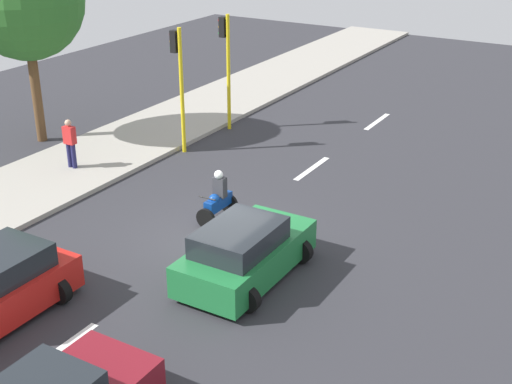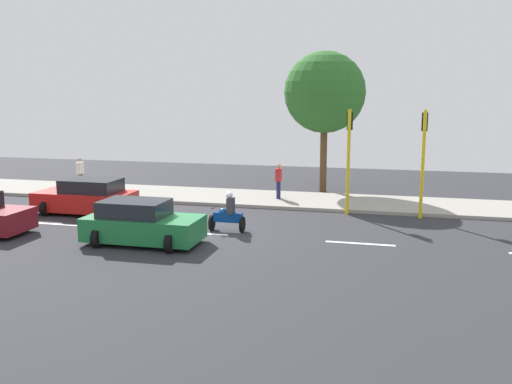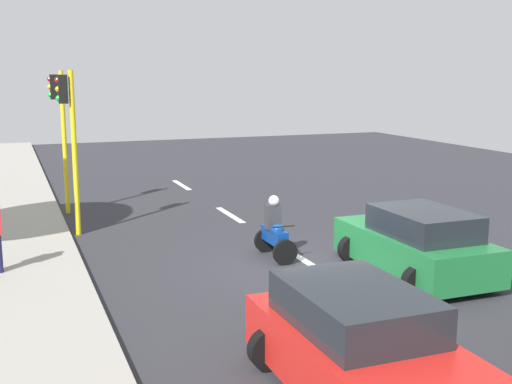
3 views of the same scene
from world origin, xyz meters
name	(u,v)px [view 2 (image 2 of 3)]	position (x,y,z in m)	size (l,w,h in m)	color
ground_plane	(197,235)	(0.00, 0.00, -0.05)	(40.00, 60.00, 0.10)	#2D2D33
sidewalk	(246,198)	(7.00, 0.00, 0.07)	(4.00, 60.00, 0.15)	#9E998E
lane_stripe_north	(360,244)	(0.00, -6.00, 0.01)	(0.20, 2.40, 0.01)	white
lane_stripe_mid	(197,233)	(0.00, 0.00, 0.01)	(0.20, 2.40, 0.01)	white
lane_stripe_south	(55,224)	(0.00, 6.00, 0.01)	(0.20, 2.40, 0.01)	white
car_red	(87,197)	(2.15, 5.85, 0.71)	(2.32, 4.21, 1.52)	red
car_green	(142,224)	(-1.81, 1.37, 0.71)	(2.28, 4.00, 1.52)	#1E7238
motorcycle	(228,215)	(0.56, -1.02, 0.64)	(0.60, 1.30, 1.53)	black
pedestrian_near_signal	(279,180)	(6.89, -1.64, 1.06)	(0.40, 0.24, 1.69)	#1E1E4C
pedestrian_by_tree	(80,172)	(6.79, 8.97, 1.06)	(0.40, 0.24, 1.69)	#72604C
traffic_light_corner	(349,146)	(4.85, -5.12, 2.93)	(0.49, 0.24, 4.50)	yellow
traffic_light_midblock	(424,148)	(4.85, -8.16, 2.93)	(0.49, 0.24, 4.50)	yellow
street_tree_north	(325,93)	(10.14, -3.36, 5.18)	(4.20, 4.20, 7.31)	brown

